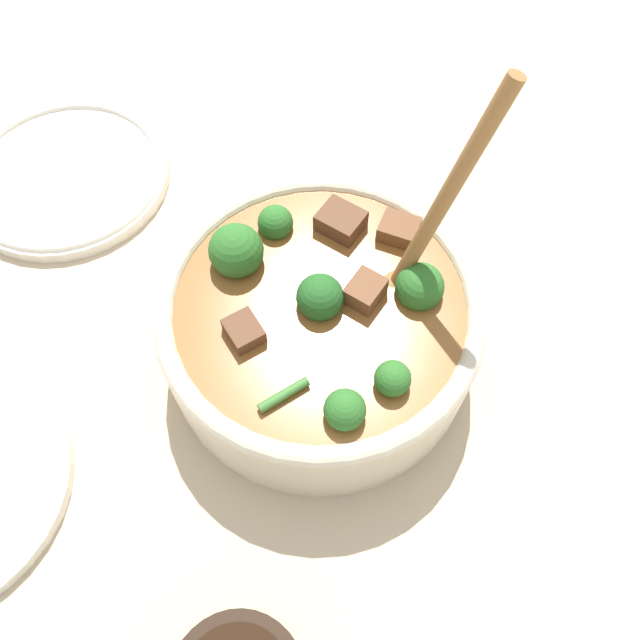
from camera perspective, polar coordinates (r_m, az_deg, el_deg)
The scene contains 3 objects.
ground_plane at distance 0.55m, azimuth -0.00°, elevation -2.83°, with size 4.00×4.00×0.00m, color #C6B293.
stew_bowl at distance 0.50m, azimuth 0.04°, elevation -0.15°, with size 0.26×0.26×0.26m.
empty_plate at distance 0.71m, azimuth -22.19°, elevation 12.22°, with size 0.21×0.21×0.02m.
Camera 1 is at (0.09, 0.23, 0.49)m, focal length 35.00 mm.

